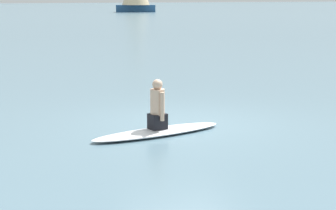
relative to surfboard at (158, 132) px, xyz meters
name	(u,v)px	position (x,y,z in m)	size (l,w,h in m)	color
ground_plane	(185,124)	(-0.63, 0.94, -0.06)	(400.00, 400.00, 0.00)	slate
surfboard	(158,132)	(0.00, 0.00, 0.00)	(2.87, 0.64, 0.12)	white
person_paddler	(157,107)	(0.00, 0.00, 0.51)	(0.44, 0.36, 0.99)	black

